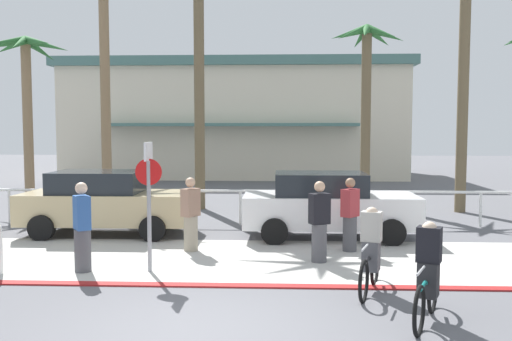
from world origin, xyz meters
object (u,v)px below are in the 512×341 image
at_px(palm_tree_3, 367,72).
at_px(pedestrian_0, 191,217).
at_px(car_white_2, 328,205).
at_px(palm_tree_0, 27,71).
at_px(pedestrian_1, 350,218).
at_px(palm_tree_4, 466,4).
at_px(stop_sign_bike_lane, 149,188).
at_px(pedestrian_3, 319,225).
at_px(cyclist_teal_1, 428,274).
at_px(cyclist_black_0, 371,252).
at_px(pedestrian_2, 82,231).
at_px(palm_tree_1, 105,36).
at_px(car_tan_1, 105,202).

relative_size(palm_tree_3, pedestrian_0, 3.86).
relative_size(car_white_2, pedestrian_0, 2.57).
bearing_deg(palm_tree_3, palm_tree_0, -179.35).
xyz_separation_m(car_white_2, pedestrian_0, (-3.26, -1.69, -0.08)).
distance_m(pedestrian_0, pedestrian_1, 3.64).
xyz_separation_m(palm_tree_4, pedestrian_1, (-4.46, -6.25, -6.11)).
xyz_separation_m(stop_sign_bike_lane, pedestrian_3, (3.38, 0.93, -0.88)).
xyz_separation_m(cyclist_teal_1, pedestrian_0, (-4.22, 4.42, 0.10)).
relative_size(palm_tree_0, car_white_2, 1.42).
bearing_deg(stop_sign_bike_lane, palm_tree_0, 124.91).
xyz_separation_m(cyclist_black_0, pedestrian_2, (-5.44, 1.00, 0.14)).
bearing_deg(car_white_2, stop_sign_bike_lane, -136.61).
bearing_deg(palm_tree_1, car_white_2, -38.82).
distance_m(stop_sign_bike_lane, palm_tree_3, 12.01).
bearing_deg(stop_sign_bike_lane, car_tan_1, 118.74).
bearing_deg(pedestrian_0, car_white_2, 27.40).
bearing_deg(palm_tree_4, stop_sign_bike_lane, -136.21).
distance_m(cyclist_black_0, pedestrian_3, 2.14).
bearing_deg(cyclist_teal_1, palm_tree_1, 125.02).
height_order(palm_tree_1, pedestrian_0, palm_tree_1).
bearing_deg(pedestrian_2, car_white_2, 35.59).
xyz_separation_m(pedestrian_2, pedestrian_3, (4.69, 1.00, -0.03)).
xyz_separation_m(palm_tree_0, palm_tree_3, (12.64, 0.14, -0.06)).
xyz_separation_m(stop_sign_bike_lane, palm_tree_0, (-6.94, 9.94, 3.26)).
bearing_deg(pedestrian_0, stop_sign_bike_lane, -105.17).
xyz_separation_m(palm_tree_4, car_white_2, (-4.84, -4.69, -6.03)).
bearing_deg(cyclist_black_0, pedestrian_1, 89.67).
distance_m(palm_tree_4, pedestrian_2, 14.30).
distance_m(palm_tree_0, car_white_2, 13.10).
xyz_separation_m(cyclist_teal_1, pedestrian_3, (-1.35, 3.48, 0.11)).
bearing_deg(pedestrian_1, pedestrian_3, -125.69).
height_order(palm_tree_4, cyclist_black_0, palm_tree_4).
relative_size(palm_tree_3, pedestrian_1, 3.87).
distance_m(palm_tree_1, pedestrian_0, 10.46).
bearing_deg(cyclist_teal_1, pedestrian_2, 157.66).
bearing_deg(pedestrian_2, pedestrian_3, 12.03).
xyz_separation_m(palm_tree_3, car_white_2, (-1.93, -6.51, -4.00)).
xyz_separation_m(palm_tree_3, cyclist_teal_1, (-0.98, -12.63, -4.18)).
relative_size(palm_tree_4, car_white_2, 2.29).
bearing_deg(pedestrian_2, palm_tree_1, 104.64).
height_order(car_tan_1, cyclist_teal_1, car_tan_1).
bearing_deg(palm_tree_1, palm_tree_0, 175.73).
bearing_deg(car_white_2, pedestrian_3, -98.46).
bearing_deg(car_tan_1, cyclist_teal_1, -42.99).
relative_size(car_tan_1, car_white_2, 1.00).
relative_size(palm_tree_4, cyclist_teal_1, 5.98).
relative_size(pedestrian_0, pedestrian_3, 0.99).
height_order(palm_tree_1, pedestrian_1, palm_tree_1).
relative_size(palm_tree_1, pedestrian_0, 5.14).
distance_m(cyclist_teal_1, pedestrian_3, 3.73).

